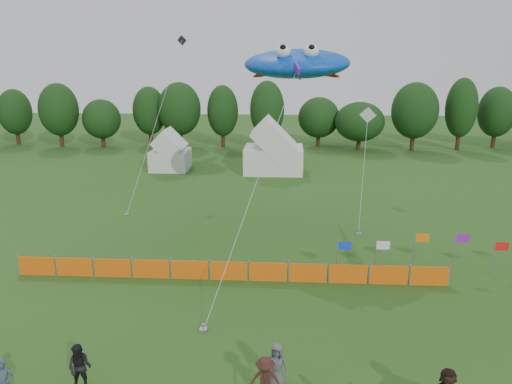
# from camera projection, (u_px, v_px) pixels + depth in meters

# --- Properties ---
(ground) EXTENTS (160.00, 160.00, 0.00)m
(ground) POSITION_uv_depth(u_px,v_px,m) (246.00, 378.00, 17.70)
(ground) COLOR #234C16
(ground) RESTS_ON ground
(treeline) EXTENTS (104.57, 8.78, 8.36)m
(treeline) POSITION_uv_depth(u_px,v_px,m) (289.00, 114.00, 59.71)
(treeline) COLOR #382314
(treeline) RESTS_ON ground
(tent_left) EXTENTS (3.67, 3.67, 3.24)m
(tent_left) POSITION_uv_depth(u_px,v_px,m) (170.00, 153.00, 49.20)
(tent_left) COLOR silver
(tent_left) RESTS_ON ground
(tent_right) EXTENTS (5.70, 4.56, 4.02)m
(tent_right) POSITION_uv_depth(u_px,v_px,m) (274.00, 151.00, 48.13)
(tent_right) COLOR silver
(tent_right) RESTS_ON ground
(barrier_fence) EXTENTS (21.90, 0.06, 1.00)m
(barrier_fence) POSITION_uv_depth(u_px,v_px,m) (229.00, 271.00, 25.24)
(barrier_fence) COLOR #E55C0C
(barrier_fence) RESTS_ON ground
(flag_row) EXTENTS (10.73, 0.72, 2.29)m
(flag_row) POSITION_uv_depth(u_px,v_px,m) (438.00, 250.00, 25.53)
(flag_row) COLOR gray
(flag_row) RESTS_ON ground
(spectator_a) EXTENTS (0.75, 0.60, 1.80)m
(spectator_a) POSITION_uv_depth(u_px,v_px,m) (4.00, 384.00, 15.96)
(spectator_a) COLOR #324554
(spectator_a) RESTS_ON ground
(spectator_b) EXTENTS (0.84, 0.65, 1.71)m
(spectator_b) POSITION_uv_depth(u_px,v_px,m) (80.00, 368.00, 16.87)
(spectator_b) COLOR black
(spectator_b) RESTS_ON ground
(spectator_c) EXTENTS (1.10, 0.64, 1.71)m
(spectator_c) POSITION_uv_depth(u_px,v_px,m) (265.00, 381.00, 16.19)
(spectator_c) COLOR #371C16
(spectator_c) RESTS_ON ground
(spectator_e) EXTENTS (0.91, 0.69, 1.66)m
(spectator_e) POSITION_uv_depth(u_px,v_px,m) (277.00, 366.00, 17.01)
(spectator_e) COLOR #515055
(spectator_e) RESTS_ON ground
(stingray_kite) EXTENTS (7.82, 21.88, 11.72)m
(stingray_kite) POSITION_uv_depth(u_px,v_px,m) (297.00, 64.00, 30.70)
(stingray_kite) COLOR blue
(stingray_kite) RESTS_ON ground
(small_kite_white) EXTENTS (2.65, 10.84, 7.03)m
(small_kite_white) POSITION_uv_depth(u_px,v_px,m) (366.00, 141.00, 37.92)
(small_kite_white) COLOR silver
(small_kite_white) RESTS_ON ground
(small_kite_dark) EXTENTS (3.09, 9.85, 12.63)m
(small_kite_dark) POSITION_uv_depth(u_px,v_px,m) (161.00, 108.00, 38.95)
(small_kite_dark) COLOR black
(small_kite_dark) RESTS_ON ground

